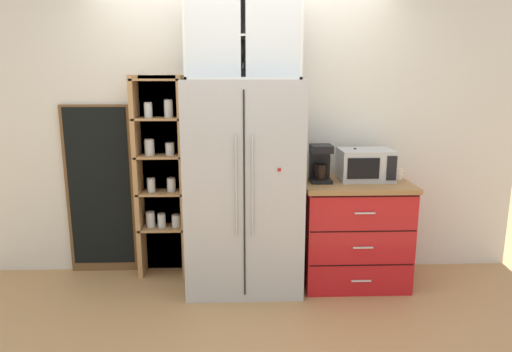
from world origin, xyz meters
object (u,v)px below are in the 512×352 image
Objects in this scene: coffee_maker at (320,163)px; bottle_cobalt at (354,166)px; refrigerator at (244,186)px; chalkboard_menu at (100,190)px; microwave at (365,165)px; mug_cream at (398,174)px.

coffee_maker is 0.31m from bottle_cobalt.
refrigerator is 1.32m from chalkboard_menu.
coffee_maker reaches higher than microwave.
bottle_cobalt is (-0.09, 0.02, -0.01)m from microwave.
refrigerator is at bearing -175.50° from microwave.
refrigerator reaches higher than chalkboard_menu.
bottle_cobalt is (0.94, 0.10, 0.15)m from refrigerator.
chalkboard_menu reaches higher than bottle_cobalt.
refrigerator reaches higher than bottle_cobalt.
coffee_maker reaches higher than bottle_cobalt.
microwave is (1.03, 0.08, 0.16)m from refrigerator.
refrigerator is 15.44× the size of mug_cream.
mug_cream is 2.60m from chalkboard_menu.
refrigerator is at bearing -176.52° from coffee_maker.
mug_cream is (0.28, -0.00, -0.08)m from microwave.
mug_cream is at bearing 3.22° from coffee_maker.
coffee_maker is 0.68m from mug_cream.
chalkboard_menu is (-1.28, 0.32, -0.10)m from refrigerator.
refrigerator is 0.95m from bottle_cobalt.
microwave is 0.29m from mug_cream.
refrigerator is 3.91× the size of microwave.
microwave is 1.42× the size of coffee_maker.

